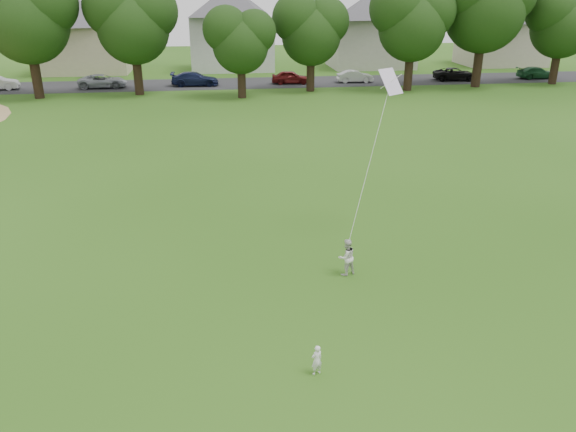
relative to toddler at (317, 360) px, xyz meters
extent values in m
plane|color=#264F12|center=(0.18, 2.56, -0.40)|extent=(160.00, 160.00, 0.00)
cube|color=#2D2D30|center=(0.18, 44.56, -0.40)|extent=(90.00, 7.00, 0.01)
imported|color=white|center=(0.00, 0.00, 0.00)|extent=(0.35, 0.29, 0.81)
imported|color=silver|center=(1.86, 4.90, 0.22)|extent=(0.74, 0.66, 1.24)
plane|color=white|center=(3.98, 8.13, 5.27)|extent=(1.14, 1.02, 0.83)
cylinder|color=white|center=(2.92, 6.51, 2.88)|extent=(0.01, 0.01, 6.14)
cylinder|color=black|center=(-16.68, 38.93, 1.63)|extent=(0.79, 0.79, 4.07)
cylinder|color=black|center=(-8.50, 39.55, 1.46)|extent=(0.76, 0.76, 3.72)
cylinder|color=black|center=(0.27, 36.92, 1.03)|extent=(0.69, 0.69, 2.88)
cylinder|color=black|center=(6.55, 39.38, 1.21)|extent=(0.72, 0.72, 3.24)
cylinder|color=black|center=(15.33, 38.60, 1.43)|extent=(0.75, 0.75, 3.66)
cylinder|color=black|center=(22.30, 39.63, 1.81)|extent=(0.82, 0.82, 4.43)
cylinder|color=black|center=(30.42, 40.26, 1.34)|extent=(0.74, 0.74, 3.49)
imported|color=#969AA4|center=(-12.24, 43.56, 0.22)|extent=(4.47, 2.20, 1.22)
imported|color=#131B3E|center=(-3.80, 43.56, 0.25)|extent=(4.50, 2.01, 1.28)
imported|color=maroon|center=(5.34, 43.56, 0.23)|extent=(3.80, 1.82, 1.25)
imported|color=#BABABA|center=(11.68, 43.56, 0.19)|extent=(3.54, 1.28, 1.16)
imported|color=black|center=(21.99, 43.56, 0.22)|extent=(4.59, 2.52, 1.22)
imported|color=#184A26|center=(30.64, 43.56, 0.18)|extent=(3.99, 1.65, 1.16)
cube|color=beige|center=(-15.82, 54.56, 2.02)|extent=(9.52, 7.02, 4.85)
cube|color=silver|center=(0.18, 54.56, 2.49)|extent=(8.97, 6.66, 5.78)
cube|color=beige|center=(16.18, 54.56, 2.28)|extent=(9.17, 6.91, 5.36)
cube|color=#C0B39F|center=(32.18, 54.56, 2.01)|extent=(9.02, 6.81, 4.84)
camera|label=1|loc=(-2.15, -10.97, 8.32)|focal=35.00mm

